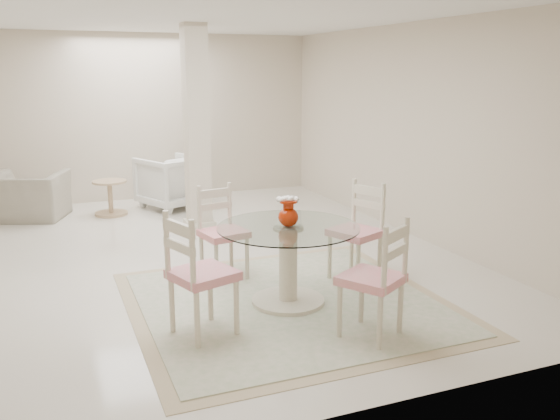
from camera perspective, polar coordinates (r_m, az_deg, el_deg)
name	(u,v)px	position (r m, az deg, el deg)	size (l,w,h in m)	color
ground	(185,258)	(6.92, -9.09, -4.62)	(7.00, 7.00, 0.00)	white
room_shell	(179,94)	(6.60, -9.69, 10.91)	(6.02, 7.02, 2.71)	beige
column	(196,129)	(8.01, -8.04, 7.74)	(0.30, 0.30, 2.70)	beige
area_rug	(288,303)	(5.56, 0.78, -8.93)	(2.83, 2.83, 0.02)	tan
dining_table	(288,265)	(5.43, 0.79, -5.31)	(1.29, 1.29, 0.74)	beige
red_vase	(288,212)	(5.29, 0.80, -0.20)	(0.21, 0.18, 0.28)	#AD2205
dining_chair_east	(360,224)	(6.10, 7.69, -1.30)	(0.59, 0.59, 1.11)	beige
dining_chair_north	(220,225)	(6.13, -5.76, -1.43)	(0.49, 0.49, 1.06)	beige
dining_chair_west	(195,266)	(4.74, -8.20, -5.38)	(0.58, 0.58, 1.15)	beige
dining_chair_south	(380,271)	(4.74, 9.57, -5.80)	(0.60, 0.60, 1.09)	beige
recliner_taupe	(27,196)	(9.30, -23.14, 1.22)	(1.03, 0.90, 0.67)	gray
armchair_white	(172,182)	(9.42, -10.35, 2.70)	(0.87, 0.90, 0.82)	white
side_table	(110,199)	(9.16, -16.00, 1.01)	(0.50, 0.50, 0.52)	tan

